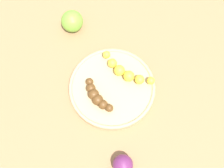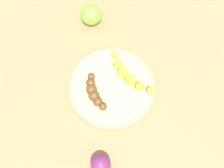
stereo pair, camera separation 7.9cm
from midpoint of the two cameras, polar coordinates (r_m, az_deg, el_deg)
The scene contains 6 objects.
ground_plane at distance 0.83m, azimuth 2.72°, elevation -1.35°, with size 2.40×2.40×0.00m, color #936D47.
fruit_bowl at distance 0.81m, azimuth 2.76°, elevation -1.03°, with size 0.25×0.25×0.02m.
banana_yellow at distance 0.81m, azimuth 6.10°, elevation 1.45°, with size 0.10×0.15×0.03m.
banana_overripe at distance 0.78m, azimuth -0.77°, elevation -2.03°, with size 0.10×0.08×0.03m.
apple_green at distance 0.91m, azimuth -1.64°, elevation 13.42°, with size 0.07×0.07×0.07m, color #72B238.
plum_purple at distance 0.75m, azimuth 0.84°, elevation -16.17°, with size 0.05×0.05×0.05m, color #662659.
Camera 2 is at (0.29, 0.08, 0.77)m, focal length 45.77 mm.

